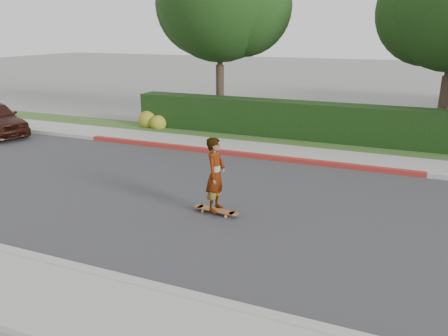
{
  "coord_description": "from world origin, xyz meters",
  "views": [
    {
      "loc": [
        0.16,
        -9.44,
        4.15
      ],
      "look_at": [
        -3.67,
        -0.25,
        1.0
      ],
      "focal_mm": 35.0,
      "sensor_mm": 36.0,
      "label": 1
    }
  ],
  "objects": [
    {
      "name": "curb_far",
      "position": [
        0.0,
        4.1,
        0.07
      ],
      "size": [
        60.0,
        0.2,
        0.15
      ],
      "primitive_type": "cube",
      "color": "#9E9E99",
      "rests_on": "ground"
    },
    {
      "name": "planting_strip",
      "position": [
        0.0,
        6.6,
        0.05
      ],
      "size": [
        60.0,
        1.6,
        0.1
      ],
      "primitive_type": "cube",
      "color": "#2D4C1E",
      "rests_on": "ground"
    },
    {
      "name": "skateboarder",
      "position": [
        -3.67,
        -0.75,
        0.99
      ],
      "size": [
        0.44,
        0.65,
        1.74
      ],
      "primitive_type": "imported",
      "rotation": [
        0.0,
        0.0,
        1.61
      ],
      "color": "white",
      "rests_on": "skateboard"
    },
    {
      "name": "curb_red_section",
      "position": [
        -5.0,
        4.1,
        0.08
      ],
      "size": [
        12.0,
        0.21,
        0.15
      ],
      "primitive_type": "cube",
      "color": "maroon",
      "rests_on": "ground"
    },
    {
      "name": "hedge",
      "position": [
        -3.0,
        7.2,
        0.75
      ],
      "size": [
        15.0,
        1.0,
        1.5
      ],
      "primitive_type": "cube",
      "color": "black",
      "rests_on": "ground"
    },
    {
      "name": "ground",
      "position": [
        0.0,
        0.0,
        0.0
      ],
      "size": [
        120.0,
        120.0,
        0.0
      ],
      "primitive_type": "plane",
      "color": "slate",
      "rests_on": "ground"
    },
    {
      "name": "flowering_shrub",
      "position": [
        -10.01,
        6.74,
        0.33
      ],
      "size": [
        1.4,
        1.0,
        0.9
      ],
      "color": "#2D4C19",
      "rests_on": "ground"
    },
    {
      "name": "tree_left",
      "position": [
        -7.51,
        8.69,
        5.26
      ],
      "size": [
        5.99,
        5.21,
        8.0
      ],
      "color": "#33261C",
      "rests_on": "ground"
    },
    {
      "name": "road",
      "position": [
        0.0,
        0.0,
        0.01
      ],
      "size": [
        60.0,
        8.0,
        0.01
      ],
      "primitive_type": "cube",
      "color": "#2D2D30",
      "rests_on": "ground"
    },
    {
      "name": "sidewalk_far",
      "position": [
        0.0,
        5.0,
        0.06
      ],
      "size": [
        60.0,
        1.6,
        0.12
      ],
      "primitive_type": "cube",
      "color": "gray",
      "rests_on": "ground"
    },
    {
      "name": "skateboard",
      "position": [
        -3.67,
        -0.75,
        0.1
      ],
      "size": [
        1.18,
        0.33,
        0.11
      ],
      "rotation": [
        0.0,
        0.0,
        -0.09
      ],
      "color": "gold",
      "rests_on": "ground"
    }
  ]
}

